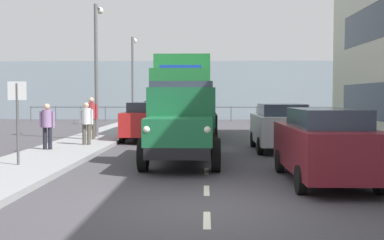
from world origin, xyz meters
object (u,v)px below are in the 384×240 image
(lamp_post_promenade, at_px, (97,57))
(street_sign, at_px, (17,108))
(lorry_cargo_green, at_px, (184,95))
(pedestrian_couple_b, at_px, (92,114))
(pedestrian_by_lamp, at_px, (47,123))
(lamp_post_far, at_px, (133,72))
(car_grey_oppositeside_1, at_px, (159,115))
(truck_vintage_green, at_px, (182,124))
(pedestrian_strolling, at_px, (86,120))
(car_maroon_kerbside_near, at_px, (324,144))
(car_silver_kerbside_1, at_px, (281,126))
(car_red_oppositeside_0, at_px, (146,121))

(lamp_post_promenade, height_order, street_sign, lamp_post_promenade)
(lorry_cargo_green, relative_size, pedestrian_couple_b, 4.55)
(pedestrian_by_lamp, distance_m, lamp_post_far, 15.40)
(car_grey_oppositeside_1, bearing_deg, truck_vintage_green, 98.23)
(lorry_cargo_green, relative_size, lamp_post_promenade, 1.36)
(pedestrian_couple_b, bearing_deg, pedestrian_strolling, 98.70)
(car_maroon_kerbside_near, xyz_separation_m, pedestrian_by_lamp, (8.26, -5.36, 0.19))
(lorry_cargo_green, xyz_separation_m, lamp_post_promenade, (3.94, 0.99, 1.70))
(pedestrian_strolling, xyz_separation_m, lamp_post_promenade, (0.45, -3.85, 2.68))
(pedestrian_by_lamp, relative_size, lamp_post_promenade, 0.26)
(car_silver_kerbside_1, distance_m, car_red_oppositeside_0, 6.69)
(lorry_cargo_green, relative_size, car_grey_oppositeside_1, 1.82)
(car_red_oppositeside_0, height_order, lamp_post_far, lamp_post_far)
(pedestrian_couple_b, bearing_deg, lorry_cargo_green, -146.75)
(pedestrian_by_lamp, relative_size, street_sign, 0.71)
(car_silver_kerbside_1, height_order, street_sign, street_sign)
(street_sign, bearing_deg, pedestrian_by_lamp, -83.32)
(car_silver_kerbside_1, relative_size, lamp_post_promenade, 0.65)
(pedestrian_strolling, distance_m, pedestrian_couple_b, 2.35)
(truck_vintage_green, bearing_deg, lorry_cargo_green, -87.75)
(car_silver_kerbside_1, bearing_deg, lamp_post_promenade, -29.41)
(lamp_post_promenade, height_order, lamp_post_far, lamp_post_promenade)
(lorry_cargo_green, relative_size, car_silver_kerbside_1, 2.09)
(pedestrian_strolling, xyz_separation_m, lamp_post_far, (0.24, -13.54, 2.52))
(lorry_cargo_green, height_order, car_silver_kerbside_1, lorry_cargo_green)
(car_maroon_kerbside_near, relative_size, car_silver_kerbside_1, 1.14)
(car_maroon_kerbside_near, xyz_separation_m, pedestrian_couple_b, (7.65, -9.31, 0.32))
(car_maroon_kerbside_near, height_order, lamp_post_promenade, lamp_post_promenade)
(pedestrian_couple_b, distance_m, street_sign, 7.69)
(car_silver_kerbside_1, height_order, car_red_oppositeside_0, same)
(lamp_post_promenade, bearing_deg, car_silver_kerbside_1, 150.59)
(lamp_post_far, bearing_deg, pedestrian_strolling, 91.04)
(lorry_cargo_green, xyz_separation_m, pedestrian_strolling, (3.50, 4.84, -0.98))
(car_maroon_kerbside_near, relative_size, car_grey_oppositeside_1, 1.00)
(lamp_post_far, relative_size, street_sign, 2.55)
(car_maroon_kerbside_near, relative_size, pedestrian_strolling, 2.78)
(pedestrian_strolling, height_order, lamp_post_far, lamp_post_far)
(truck_vintage_green, distance_m, car_red_oppositeside_0, 7.81)
(truck_vintage_green, xyz_separation_m, lamp_post_promenade, (4.30, -8.04, 2.60))
(car_red_oppositeside_0, distance_m, lamp_post_promenade, 3.71)
(truck_vintage_green, distance_m, car_maroon_kerbside_near, 4.45)
(pedestrian_by_lamp, xyz_separation_m, pedestrian_couple_b, (-0.61, -3.95, 0.13))
(pedestrian_couple_b, bearing_deg, truck_vintage_green, 122.91)
(truck_vintage_green, xyz_separation_m, pedestrian_by_lamp, (4.82, -2.55, -0.10))
(truck_vintage_green, distance_m, car_silver_kerbside_1, 5.04)
(pedestrian_strolling, bearing_deg, truck_vintage_green, 132.62)
(car_red_oppositeside_0, height_order, pedestrian_couple_b, pedestrian_couple_b)
(truck_vintage_green, height_order, street_sign, truck_vintage_green)
(street_sign, bearing_deg, car_silver_kerbside_1, -148.26)
(pedestrian_couple_b, bearing_deg, car_red_oppositeside_0, -154.63)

